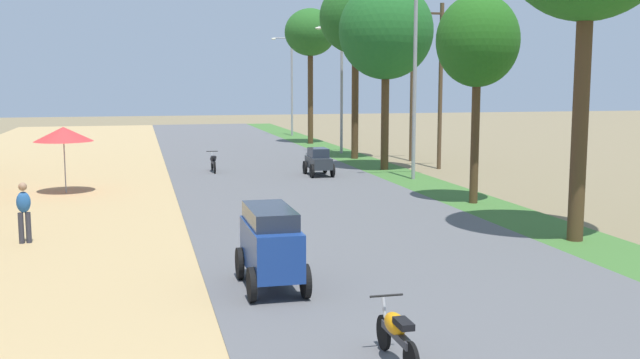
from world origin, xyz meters
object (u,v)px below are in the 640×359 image
object	(u,v)px
vendor_umbrella	(63,134)
car_hatchback_charcoal	(318,161)
streetlamp_mid	(342,80)
motorbike_ahead_third	(213,161)
median_tree_fourth	(386,32)
utility_pole_far	(412,71)
median_tree_sixth	(310,34)
median_tree_fifth	(356,18)
streetlamp_far	(292,79)
car_van_blue	(271,243)
motorbike_ahead_second	(396,332)
median_tree_third	(478,42)
streetlamp_near	(415,71)
utility_pole_near	(441,83)
pedestrian_on_shoulder	(24,209)

from	to	relation	value
vendor_umbrella	car_hatchback_charcoal	size ratio (longest dim) A/B	1.26
streetlamp_mid	motorbike_ahead_third	world-z (taller)	streetlamp_mid
vendor_umbrella	median_tree_fourth	world-z (taller)	median_tree_fourth
utility_pole_far	car_hatchback_charcoal	world-z (taller)	utility_pole_far
median_tree_sixth	vendor_umbrella	bearing A→B (deg)	-126.06
median_tree_fifth	streetlamp_far	xyz separation A→B (m)	(0.07, 17.43, -3.16)
median_tree_fourth	streetlamp_mid	bearing A→B (deg)	89.31
car_van_blue	motorbike_ahead_second	xyz separation A→B (m)	(1.13, -4.52, -0.45)
median_tree_fifth	motorbike_ahead_second	bearing A→B (deg)	-105.22
median_tree_third	streetlamp_near	xyz separation A→B (m)	(0.22, 6.47, -0.89)
median_tree_fifth	streetlamp_far	world-z (taller)	median_tree_fifth
median_tree_third	median_tree_fourth	bearing A→B (deg)	89.30
car_hatchback_charcoal	utility_pole_near	bearing A→B (deg)	14.21
streetlamp_far	utility_pole_near	distance (m)	22.69
median_tree_third	streetlamp_mid	size ratio (longest dim) A/B	0.97
motorbike_ahead_second	streetlamp_mid	bearing A→B (deg)	76.05
motorbike_ahead_second	car_hatchback_charcoal	bearing A→B (deg)	79.38
streetlamp_mid	median_tree_sixth	bearing A→B (deg)	92.01
median_tree_fourth	car_hatchback_charcoal	world-z (taller)	median_tree_fourth
vendor_umbrella	median_tree_sixth	size ratio (longest dim) A/B	0.28
streetlamp_near	utility_pole_near	distance (m)	4.64
utility_pole_near	utility_pole_far	distance (m)	3.73
median_tree_third	streetlamp_far	size ratio (longest dim) A/B	0.95
streetlamp_far	utility_pole_near	size ratio (longest dim) A/B	0.95
pedestrian_on_shoulder	utility_pole_near	size ratio (longest dim) A/B	0.20
vendor_umbrella	median_tree_fifth	distance (m)	17.88
car_van_blue	pedestrian_on_shoulder	bearing A→B (deg)	133.86
motorbike_ahead_second	car_van_blue	bearing A→B (deg)	103.99
pedestrian_on_shoulder	median_tree_third	distance (m)	15.41
vendor_umbrella	car_hatchback_charcoal	distance (m)	11.02
streetlamp_near	motorbike_ahead_second	world-z (taller)	streetlamp_near
median_tree_fourth	median_tree_fifth	size ratio (longest dim) A/B	0.92
vendor_umbrella	pedestrian_on_shoulder	xyz separation A→B (m)	(-0.22, -9.03, -1.34)
median_tree_fourth	streetlamp_far	world-z (taller)	median_tree_fourth
streetlamp_far	car_hatchback_charcoal	xyz separation A→B (m)	(-3.75, -24.16, -3.71)
median_tree_sixth	motorbike_ahead_third	world-z (taller)	median_tree_sixth
median_tree_fourth	vendor_umbrella	bearing A→B (deg)	-163.66
utility_pole_near	median_tree_fifth	bearing A→B (deg)	119.01
utility_pole_far	car_van_blue	world-z (taller)	utility_pole_far
median_tree_sixth	streetlamp_far	bearing A→B (deg)	88.10
streetlamp_mid	utility_pole_near	world-z (taller)	utility_pole_near
median_tree_third	car_hatchback_charcoal	world-z (taller)	median_tree_third
vendor_umbrella	median_tree_fourth	size ratio (longest dim) A/B	0.29
motorbike_ahead_second	streetlamp_near	bearing A→B (deg)	68.43
median_tree_fifth	utility_pole_near	xyz separation A→B (m)	(2.82, -5.09, -3.43)
utility_pole_far	car_hatchback_charcoal	distance (m)	9.28
vendor_umbrella	streetlamp_far	world-z (taller)	streetlamp_far
median_tree_fourth	motorbike_ahead_third	bearing A→B (deg)	173.68
utility_pole_far	median_tree_sixth	bearing A→B (deg)	104.36
median_tree_third	car_van_blue	bearing A→B (deg)	-134.51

